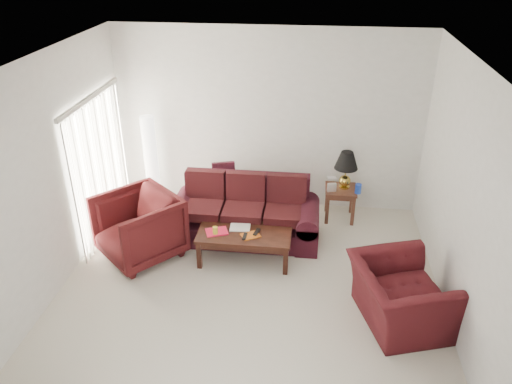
# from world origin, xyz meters

# --- Properties ---
(floor) EXTENTS (5.00, 5.00, 0.00)m
(floor) POSITION_xyz_m (0.00, 0.00, 0.00)
(floor) COLOR beige
(floor) RESTS_ON ground
(blinds) EXTENTS (0.10, 2.00, 2.16)m
(blinds) POSITION_xyz_m (-2.42, 1.30, 1.08)
(blinds) COLOR silver
(blinds) RESTS_ON ground
(sofa) EXTENTS (2.30, 1.05, 0.93)m
(sofa) POSITION_xyz_m (-0.24, 1.32, 0.46)
(sofa) COLOR black
(sofa) RESTS_ON ground
(throw_pillow) EXTENTS (0.41, 0.28, 0.39)m
(throw_pillow) POSITION_xyz_m (-0.69, 2.10, 0.70)
(throw_pillow) COLOR black
(throw_pillow) RESTS_ON sofa
(end_table) EXTENTS (0.54, 0.54, 0.55)m
(end_table) POSITION_xyz_m (1.24, 2.09, 0.27)
(end_table) COLOR #4E2B1B
(end_table) RESTS_ON ground
(table_lamp) EXTENTS (0.48, 0.48, 0.63)m
(table_lamp) POSITION_xyz_m (1.29, 2.13, 0.86)
(table_lamp) COLOR gold
(table_lamp) RESTS_ON end_table
(clock) EXTENTS (0.15, 0.08, 0.14)m
(clock) POSITION_xyz_m (1.08, 1.97, 0.62)
(clock) COLOR white
(clock) RESTS_ON end_table
(blue_canister) EXTENTS (0.11, 0.11, 0.16)m
(blue_canister) POSITION_xyz_m (1.49, 1.96, 0.63)
(blue_canister) COLOR #1939A5
(blue_canister) RESTS_ON end_table
(picture_frame) EXTENTS (0.15, 0.18, 0.06)m
(picture_frame) POSITION_xyz_m (1.08, 2.29, 0.63)
(picture_frame) COLOR white
(picture_frame) RESTS_ON end_table
(floor_lamp) EXTENTS (0.34, 0.34, 1.62)m
(floor_lamp) POSITION_xyz_m (-1.94, 2.19, 0.81)
(floor_lamp) COLOR silver
(floor_lamp) RESTS_ON ground
(armchair_left) EXTENTS (1.47, 1.47, 0.96)m
(armchair_left) POSITION_xyz_m (-1.67, 0.65, 0.48)
(armchair_left) COLOR #3B0D0F
(armchair_left) RESTS_ON ground
(armchair_right) EXTENTS (1.32, 1.41, 0.75)m
(armchair_right) POSITION_xyz_m (1.87, -0.32, 0.38)
(armchair_right) COLOR #3B0D11
(armchair_right) RESTS_ON ground
(coffee_table) EXTENTS (1.41, 0.87, 0.46)m
(coffee_table) POSITION_xyz_m (-0.15, 0.73, 0.23)
(coffee_table) COLOR black
(coffee_table) RESTS_ON ground
(magazine_red) EXTENTS (0.36, 0.32, 0.02)m
(magazine_red) POSITION_xyz_m (-0.54, 0.68, 0.47)
(magazine_red) COLOR red
(magazine_red) RESTS_ON coffee_table
(magazine_white) EXTENTS (0.30, 0.23, 0.02)m
(magazine_white) POSITION_xyz_m (-0.23, 0.83, 0.47)
(magazine_white) COLOR silver
(magazine_white) RESTS_ON coffee_table
(magazine_orange) EXTENTS (0.31, 0.29, 0.01)m
(magazine_orange) POSITION_xyz_m (-0.05, 0.64, 0.47)
(magazine_orange) COLOR #C35D16
(magazine_orange) RESTS_ON coffee_table
(remote_a) EXTENTS (0.05, 0.17, 0.02)m
(remote_a) POSITION_xyz_m (-0.12, 0.58, 0.49)
(remote_a) COLOR black
(remote_a) RESTS_ON coffee_table
(remote_b) EXTENTS (0.09, 0.18, 0.02)m
(remote_b) POSITION_xyz_m (0.03, 0.71, 0.49)
(remote_b) COLOR black
(remote_b) RESTS_ON coffee_table
(yellow_glass) EXTENTS (0.08, 0.08, 0.12)m
(yellow_glass) POSITION_xyz_m (-0.55, 0.62, 0.52)
(yellow_glass) COLOR yellow
(yellow_glass) RESTS_ON coffee_table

